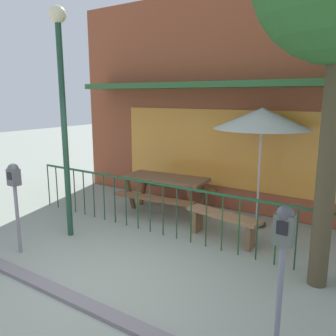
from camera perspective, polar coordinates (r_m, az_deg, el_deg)
ground at (r=4.98m, az=-11.44°, el=-18.58°), size 40.00×40.00×0.00m
pub_storefront at (r=7.87m, az=10.65°, el=10.40°), size 8.29×1.30×4.69m
patio_fence_front at (r=6.11m, az=1.43°, el=-5.70°), size 6.99×0.04×0.97m
picnic_table_left at (r=7.58m, az=-0.38°, el=-2.67°), size 1.92×1.52×0.79m
patio_umbrella at (r=6.74m, az=15.05°, el=7.70°), size 1.79×1.79×2.28m
patio_bench at (r=6.26m, az=8.89°, el=-8.43°), size 1.43×0.55×0.48m
parking_meter_near at (r=3.57m, az=18.27°, el=-11.01°), size 0.18×0.17×1.49m
parking_meter_far at (r=5.96m, az=-23.73°, el=-2.47°), size 0.18×0.17×1.47m
street_lamp at (r=6.27m, az=-16.87°, el=11.82°), size 0.28×0.28×3.92m
curb_edge at (r=4.76m, az=-14.89°, el=-20.27°), size 11.61×0.20×0.11m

